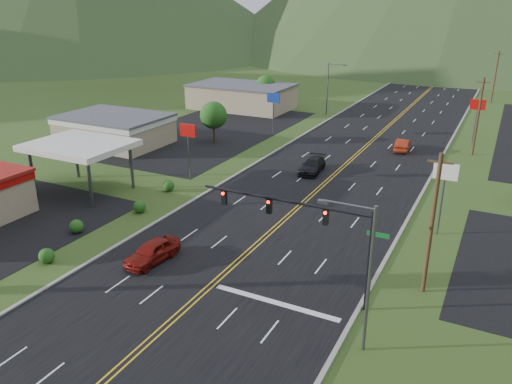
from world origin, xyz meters
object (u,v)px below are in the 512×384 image
at_px(car_red_far, 403,145).
at_px(traffic_signal, 310,224).
at_px(streetlight_east, 364,270).
at_px(car_red_near, 152,252).
at_px(gas_canopy, 80,146).
at_px(streetlight_west, 329,85).
at_px(car_dark_mid, 312,166).

bearing_deg(car_red_far, traffic_signal, 87.95).
xyz_separation_m(streetlight_east, car_red_near, (-17.04, 2.82, -4.34)).
xyz_separation_m(traffic_signal, gas_canopy, (-28.48, 8.00, -0.46)).
xyz_separation_m(car_red_near, car_red_far, (10.76, 39.97, -0.04)).
bearing_deg(car_red_far, streetlight_west, -50.44).
relative_size(gas_canopy, car_dark_mid, 1.83).
xyz_separation_m(gas_canopy, car_red_near, (16.14, -9.18, -4.03)).
height_order(streetlight_east, car_red_near, streetlight_east).
height_order(car_red_near, car_red_far, car_red_near).
height_order(car_red_near, car_dark_mid, car_red_near).
bearing_deg(streetlight_east, gas_canopy, 160.12).
bearing_deg(car_dark_mid, gas_canopy, -144.61).
height_order(traffic_signal, streetlight_east, streetlight_east).
height_order(gas_canopy, car_red_near, gas_canopy).
bearing_deg(streetlight_west, streetlight_east, -69.14).
bearing_deg(car_red_far, car_dark_mid, 57.34).
bearing_deg(gas_canopy, streetlight_east, -19.88).
distance_m(streetlight_east, streetlight_west, 64.21).
bearing_deg(car_red_far, car_red_near, 70.55).
bearing_deg(gas_canopy, streetlight_west, 77.87).
relative_size(traffic_signal, streetlight_east, 1.46).
distance_m(traffic_signal, gas_canopy, 29.59).
xyz_separation_m(traffic_signal, streetlight_east, (4.70, -4.00, -0.15)).
bearing_deg(car_dark_mid, streetlight_east, -69.79).
relative_size(gas_canopy, car_red_far, 2.08).
height_order(streetlight_west, car_red_near, streetlight_west).
height_order(traffic_signal, car_red_far, traffic_signal).
height_order(car_dark_mid, car_red_far, same).
bearing_deg(gas_canopy, car_red_far, 48.87).
distance_m(streetlight_east, car_red_near, 17.81).
height_order(gas_canopy, car_red_far, gas_canopy).
distance_m(car_red_near, car_red_far, 41.40).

